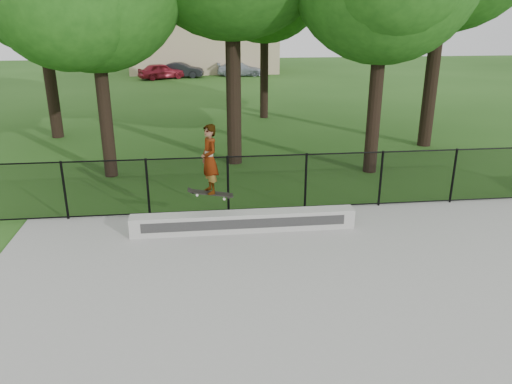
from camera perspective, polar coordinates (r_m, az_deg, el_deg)
ground at (r=8.23m, az=14.44°, el=-17.70°), size 100.00×100.00×0.00m
concrete_slab at (r=8.21m, az=14.46°, el=-17.54°), size 14.00×12.00×0.06m
grind_ledge at (r=11.72m, az=-1.41°, el=-3.39°), size 5.25×0.40×0.46m
car_a at (r=39.58m, az=-10.78°, el=13.42°), size 3.69×2.68×1.17m
car_b at (r=40.26m, az=-8.56°, el=13.62°), size 3.23×1.63×1.12m
car_c at (r=40.84m, az=-1.84°, el=13.86°), size 3.40×1.63×1.05m
skater_airborne at (r=11.03m, az=-5.34°, el=3.57°), size 0.84×0.65×1.70m
chainlink_fence at (r=12.88m, az=5.70°, el=1.22°), size 16.06×0.06×1.50m
distant_building at (r=44.10m, az=-5.95°, el=16.37°), size 12.40×6.40×4.30m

